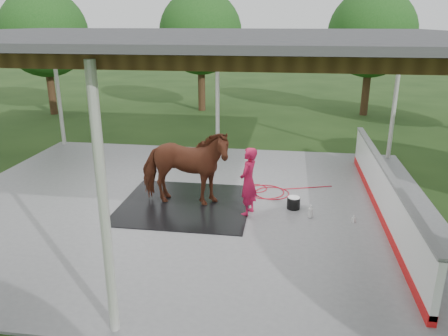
# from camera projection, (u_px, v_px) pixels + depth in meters

# --- Properties ---
(ground) EXTENTS (100.00, 100.00, 0.00)m
(ground) POSITION_uv_depth(u_px,v_px,m) (187.00, 205.00, 10.81)
(ground) COLOR #1E3814
(concrete_slab) EXTENTS (12.00, 10.00, 0.05)m
(concrete_slab) POSITION_uv_depth(u_px,v_px,m) (187.00, 204.00, 10.81)
(concrete_slab) COLOR slate
(concrete_slab) RESTS_ON ground
(pavilion_structure) EXTENTS (12.60, 10.60, 4.05)m
(pavilion_structure) POSITION_uv_depth(u_px,v_px,m) (183.00, 39.00, 9.55)
(pavilion_structure) COLOR beige
(pavilion_structure) RESTS_ON ground
(dasher_board) EXTENTS (0.16, 8.00, 1.15)m
(dasher_board) POSITION_uv_depth(u_px,v_px,m) (383.00, 193.00, 9.99)
(dasher_board) COLOR red
(dasher_board) RESTS_ON concrete_slab
(tree_belt) EXTENTS (28.00, 28.00, 5.80)m
(tree_belt) POSITION_uv_depth(u_px,v_px,m) (204.00, 45.00, 10.41)
(tree_belt) COLOR #382314
(tree_belt) RESTS_ON ground
(rubber_mat) EXTENTS (3.13, 2.93, 0.02)m
(rubber_mat) POSITION_uv_depth(u_px,v_px,m) (186.00, 204.00, 10.71)
(rubber_mat) COLOR black
(rubber_mat) RESTS_ON concrete_slab
(horse) EXTENTS (2.25, 1.04, 1.89)m
(horse) POSITION_uv_depth(u_px,v_px,m) (184.00, 167.00, 10.40)
(horse) COLOR brown
(horse) RESTS_ON rubber_mat
(handler) EXTENTS (0.54, 0.67, 1.60)m
(handler) POSITION_uv_depth(u_px,v_px,m) (248.00, 181.00, 9.96)
(handler) COLOR #BA133F
(handler) RESTS_ON concrete_slab
(wash_bucket) EXTENTS (0.32, 0.32, 0.29)m
(wash_bucket) POSITION_uv_depth(u_px,v_px,m) (294.00, 203.00, 10.45)
(wash_bucket) COLOR black
(wash_bucket) RESTS_ON concrete_slab
(soap_bottle_a) EXTENTS (0.15, 0.15, 0.31)m
(soap_bottle_a) POSITION_uv_depth(u_px,v_px,m) (311.00, 211.00, 9.96)
(soap_bottle_a) COLOR silver
(soap_bottle_a) RESTS_ON concrete_slab
(soap_bottle_b) EXTENTS (0.11, 0.11, 0.16)m
(soap_bottle_b) POSITION_uv_depth(u_px,v_px,m) (354.00, 219.00, 9.75)
(soap_bottle_b) COLOR #338CD8
(soap_bottle_b) RESTS_ON concrete_slab
(hose_coil) EXTENTS (2.35, 1.21, 0.02)m
(hose_coil) POSITION_uv_depth(u_px,v_px,m) (267.00, 191.00, 11.51)
(hose_coil) COLOR #AE0C1F
(hose_coil) RESTS_ON concrete_slab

